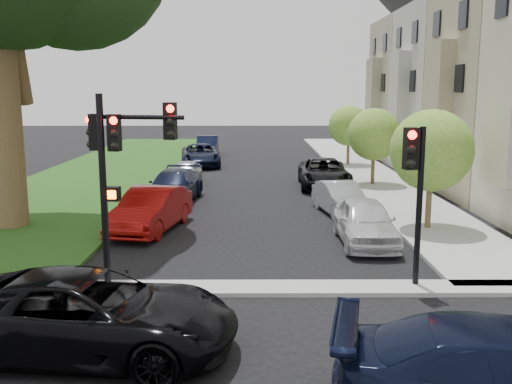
{
  "coord_description": "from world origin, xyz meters",
  "views": [
    {
      "loc": [
        -0.05,
        -11.73,
        5.0
      ],
      "look_at": [
        0.0,
        5.0,
        2.0
      ],
      "focal_mm": 40.0,
      "sensor_mm": 36.0,
      "label": 1
    }
  ],
  "objects_px": {
    "small_tree_c": "(349,126)",
    "traffic_signal_main": "(118,156)",
    "car_parked_0": "(365,222)",
    "car_parked_1": "(341,198)",
    "car_parked_8": "(200,155)",
    "traffic_signal_secondary": "(415,177)",
    "car_cross_near": "(88,314)",
    "small_tree_b": "(374,134)",
    "car_parked_5": "(151,210)",
    "car_parked_6": "(174,186)",
    "car_parked_2": "(324,173)",
    "car_parked_7": "(186,172)",
    "small_tree_a": "(431,151)",
    "car_parked_9": "(208,146)"
  },
  "relations": [
    {
      "from": "small_tree_b",
      "to": "small_tree_c",
      "type": "height_order",
      "value": "small_tree_b"
    },
    {
      "from": "small_tree_b",
      "to": "traffic_signal_secondary",
      "type": "height_order",
      "value": "traffic_signal_secondary"
    },
    {
      "from": "car_cross_near",
      "to": "car_parked_7",
      "type": "relative_size",
      "value": 1.53
    },
    {
      "from": "car_parked_5",
      "to": "car_parked_6",
      "type": "distance_m",
      "value": 5.37
    },
    {
      "from": "small_tree_c",
      "to": "traffic_signal_main",
      "type": "relative_size",
      "value": 0.82
    },
    {
      "from": "small_tree_b",
      "to": "car_parked_2",
      "type": "height_order",
      "value": "small_tree_b"
    },
    {
      "from": "car_parked_8",
      "to": "car_parked_0",
      "type": "bearing_deg",
      "value": -77.76
    },
    {
      "from": "car_parked_6",
      "to": "car_parked_0",
      "type": "bearing_deg",
      "value": -39.0
    },
    {
      "from": "small_tree_a",
      "to": "car_parked_5",
      "type": "xyz_separation_m",
      "value": [
        -9.95,
        -0.01,
        -2.12
      ]
    },
    {
      "from": "small_tree_b",
      "to": "car_cross_near",
      "type": "bearing_deg",
      "value": -115.84
    },
    {
      "from": "car_parked_1",
      "to": "car_cross_near",
      "type": "bearing_deg",
      "value": -128.27
    },
    {
      "from": "small_tree_c",
      "to": "car_parked_7",
      "type": "relative_size",
      "value": 1.08
    },
    {
      "from": "car_parked_1",
      "to": "car_parked_5",
      "type": "xyz_separation_m",
      "value": [
        -7.23,
        -2.78,
        0.12
      ]
    },
    {
      "from": "small_tree_b",
      "to": "car_parked_7",
      "type": "relative_size",
      "value": 1.09
    },
    {
      "from": "car_cross_near",
      "to": "car_parked_6",
      "type": "height_order",
      "value": "car_cross_near"
    },
    {
      "from": "car_parked_5",
      "to": "car_parked_9",
      "type": "distance_m",
      "value": 24.29
    },
    {
      "from": "small_tree_a",
      "to": "car_parked_1",
      "type": "xyz_separation_m",
      "value": [
        -2.72,
        2.77,
        -2.24
      ]
    },
    {
      "from": "car_parked_1",
      "to": "car_parked_2",
      "type": "height_order",
      "value": "car_parked_2"
    },
    {
      "from": "car_parked_5",
      "to": "car_parked_7",
      "type": "bearing_deg",
      "value": 101.29
    },
    {
      "from": "traffic_signal_secondary",
      "to": "car_cross_near",
      "type": "distance_m",
      "value": 8.3
    },
    {
      "from": "small_tree_c",
      "to": "traffic_signal_main",
      "type": "distance_m",
      "value": 25.66
    },
    {
      "from": "traffic_signal_secondary",
      "to": "small_tree_b",
      "type": "bearing_deg",
      "value": 81.83
    },
    {
      "from": "small_tree_c",
      "to": "car_parked_6",
      "type": "bearing_deg",
      "value": -128.54
    },
    {
      "from": "traffic_signal_secondary",
      "to": "car_parked_6",
      "type": "relative_size",
      "value": 0.83
    },
    {
      "from": "small_tree_b",
      "to": "car_parked_0",
      "type": "bearing_deg",
      "value": -102.77
    },
    {
      "from": "car_parked_5",
      "to": "traffic_signal_main",
      "type": "bearing_deg",
      "value": -75.45
    },
    {
      "from": "car_parked_5",
      "to": "car_cross_near",
      "type": "bearing_deg",
      "value": -75.57
    },
    {
      "from": "traffic_signal_secondary",
      "to": "car_parked_7",
      "type": "height_order",
      "value": "traffic_signal_secondary"
    },
    {
      "from": "traffic_signal_main",
      "to": "car_parked_0",
      "type": "relative_size",
      "value": 1.13
    },
    {
      "from": "car_parked_0",
      "to": "car_parked_5",
      "type": "distance_m",
      "value": 7.55
    },
    {
      "from": "traffic_signal_main",
      "to": "car_parked_5",
      "type": "distance_m",
      "value": 6.56
    },
    {
      "from": "traffic_signal_secondary",
      "to": "car_parked_9",
      "type": "bearing_deg",
      "value": 104.09
    },
    {
      "from": "small_tree_b",
      "to": "traffic_signal_main",
      "type": "relative_size",
      "value": 0.83
    },
    {
      "from": "car_parked_0",
      "to": "car_parked_1",
      "type": "height_order",
      "value": "car_parked_0"
    },
    {
      "from": "small_tree_a",
      "to": "car_parked_7",
      "type": "distance_m",
      "value": 14.53
    },
    {
      "from": "traffic_signal_secondary",
      "to": "car_parked_0",
      "type": "distance_m",
      "value": 4.81
    },
    {
      "from": "car_parked_0",
      "to": "car_parked_1",
      "type": "bearing_deg",
      "value": 92.08
    },
    {
      "from": "traffic_signal_secondary",
      "to": "car_parked_0",
      "type": "xyz_separation_m",
      "value": [
        -0.34,
        4.29,
        -2.14
      ]
    },
    {
      "from": "car_parked_5",
      "to": "car_parked_6",
      "type": "relative_size",
      "value": 0.95
    },
    {
      "from": "small_tree_b",
      "to": "car_parked_2",
      "type": "relative_size",
      "value": 0.76
    },
    {
      "from": "small_tree_c",
      "to": "car_cross_near",
      "type": "relative_size",
      "value": 0.7
    },
    {
      "from": "car_parked_2",
      "to": "car_parked_7",
      "type": "xyz_separation_m",
      "value": [
        -7.32,
        1.12,
        -0.11
      ]
    },
    {
      "from": "traffic_signal_secondary",
      "to": "car_parked_1",
      "type": "bearing_deg",
      "value": 92.95
    },
    {
      "from": "car_parked_7",
      "to": "car_parked_9",
      "type": "bearing_deg",
      "value": 91.87
    },
    {
      "from": "car_parked_2",
      "to": "car_parked_6",
      "type": "xyz_separation_m",
      "value": [
        -7.25,
        -3.87,
        -0.03
      ]
    },
    {
      "from": "traffic_signal_main",
      "to": "car_parked_2",
      "type": "distance_m",
      "value": 16.98
    },
    {
      "from": "small_tree_a",
      "to": "traffic_signal_main",
      "type": "xyz_separation_m",
      "value": [
        -9.61,
        -6.02,
        0.5
      ]
    },
    {
      "from": "small_tree_b",
      "to": "car_cross_near",
      "type": "relative_size",
      "value": 0.71
    },
    {
      "from": "small_tree_b",
      "to": "car_parked_6",
      "type": "distance_m",
      "value": 10.99
    },
    {
      "from": "small_tree_c",
      "to": "car_cross_near",
      "type": "xyz_separation_m",
      "value": [
        -9.42,
        -27.49,
        -1.89
      ]
    }
  ]
}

